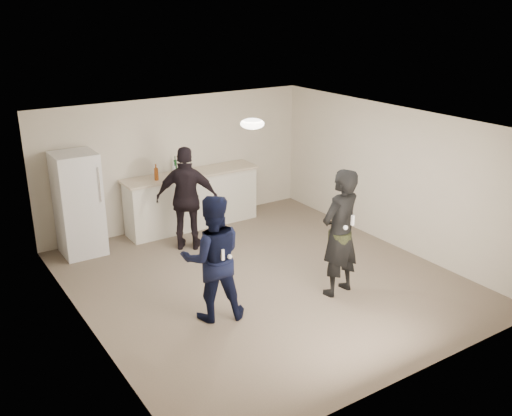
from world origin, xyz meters
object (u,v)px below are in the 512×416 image
man (213,258)px  shaker (182,172)px  counter (192,201)px  spectator (187,199)px  fridge (78,204)px  woman (340,233)px

man → shaker: bearing=-89.2°
counter → spectator: spectator is taller
fridge → spectator: 1.85m
fridge → counter: bearing=1.8°
fridge → woman: woman is taller
fridge → woman: size_ratio=0.93×
man → woman: (1.91, -0.40, 0.08)m
counter → shaker: (-0.23, -0.11, 0.65)m
shaker → spectator: size_ratio=0.09×
shaker → woman: size_ratio=0.09×
counter → woman: bearing=-81.0°
fridge → man: fridge is taller
woman → spectator: 2.94m
fridge → man: 3.27m
counter → shaker: bearing=-155.0°
shaker → woman: (0.81, -3.51, -0.21)m
shaker → spectator: bearing=-111.2°
shaker → man: 3.31m
counter → man: bearing=-112.4°
woman → spectator: size_ratio=1.05×
counter → shaker: 0.70m
fridge → woman: bearing=-52.0°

